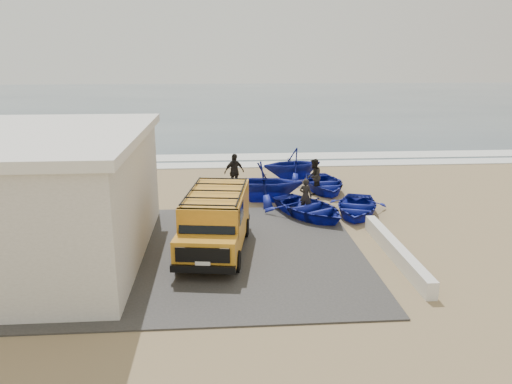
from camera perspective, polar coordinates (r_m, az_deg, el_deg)
name	(u,v)px	position (r m, az deg, el deg)	size (l,w,h in m)	color
ground	(243,232)	(19.42, -1.48, -4.60)	(160.00, 160.00, 0.00)	#947C56
slab	(188,253)	(17.57, -7.74, -6.89)	(12.00, 10.00, 0.05)	#3A3835
ocean	(224,101)	(74.52, -3.63, 10.35)	(180.00, 88.00, 0.01)	#385166
surf_line	(234,165)	(30.95, -2.58, 3.10)	(180.00, 1.60, 0.06)	white
surf_wash	(232,157)	(33.40, -2.71, 4.00)	(180.00, 2.20, 0.04)	white
building	(17,197)	(18.10, -25.64, -0.49)	(8.40, 9.40, 4.30)	silver
parapet	(396,251)	(17.52, 15.69, -6.54)	(0.35, 6.00, 0.55)	silver
van	(215,219)	(17.33, -4.65, -3.13)	(2.65, 5.24, 2.15)	orange
boat_near_left	(309,208)	(21.14, 6.07, -1.83)	(2.80, 3.92, 0.81)	#131F97
boat_near_right	(356,207)	(21.77, 11.40, -1.66)	(2.53, 3.54, 0.73)	#131F97
boat_mid_left	(265,182)	(23.23, 0.99, 1.19)	(3.04, 3.53, 1.86)	#131F97
boat_mid_right	(324,184)	(25.25, 7.76, 0.95)	(2.69, 3.76, 0.78)	#131F97
boat_far_left	(292,164)	(27.47, 4.17, 3.25)	(2.83, 3.28, 1.73)	#131F97
fisherman_front	(306,196)	(21.57, 5.68, -0.47)	(0.56, 0.37, 1.53)	black
fisherman_middle	(314,177)	(24.57, 6.64, 1.76)	(0.86, 0.67, 1.76)	black
fisherman_back	(234,172)	(25.10, -2.51, 2.29)	(1.10, 0.46, 1.88)	black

